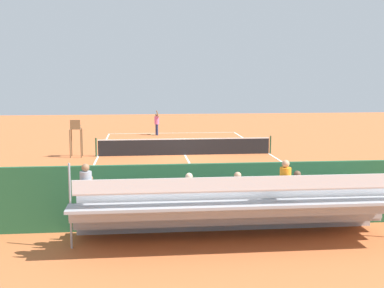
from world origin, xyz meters
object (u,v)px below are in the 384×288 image
object	(u,v)px
courtside_bench	(321,200)
tennis_racket	(152,134)
tennis_net	(185,146)
tennis_player	(157,122)
equipment_bag	(271,214)
bleacher_stand	(229,208)
tennis_ball_near	(152,139)
umpire_chair	(76,134)

from	to	relation	value
courtside_bench	tennis_racket	world-z (taller)	courtside_bench
tennis_net	tennis_player	distance (m)	9.84
tennis_net	equipment_bag	bearing A→B (deg)	96.75
bleacher_stand	tennis_ball_near	world-z (taller)	bleacher_stand
equipment_bag	courtside_bench	bearing A→B (deg)	-175.78
bleacher_stand	tennis_ball_near	xyz separation A→B (m)	(1.56, -22.44, -0.92)
tennis_net	tennis_racket	xyz separation A→B (m)	(1.64, -10.09, -0.49)
tennis_ball_near	umpire_chair	bearing A→B (deg)	58.09
umpire_chair	tennis_player	distance (m)	11.03
tennis_player	tennis_ball_near	world-z (taller)	tennis_player
tennis_net	courtside_bench	size ratio (longest dim) A/B	5.72
tennis_net	equipment_bag	distance (m)	13.50
equipment_bag	tennis_player	world-z (taller)	tennis_player
bleacher_stand	umpire_chair	distance (m)	16.39
tennis_net	bleacher_stand	bearing A→B (deg)	89.43
tennis_racket	tennis_ball_near	bearing A→B (deg)	88.73
tennis_player	tennis_net	bearing A→B (deg)	97.51
tennis_racket	tennis_net	bearing A→B (deg)	99.26
equipment_bag	tennis_ball_near	size ratio (longest dim) A/B	13.64
tennis_net	tennis_racket	distance (m)	10.23
tennis_player	tennis_ball_near	size ratio (longest dim) A/B	29.18
tennis_net	equipment_bag	size ratio (longest dim) A/B	11.44
tennis_player	equipment_bag	bearing A→B (deg)	97.07
umpire_chair	equipment_bag	bearing A→B (deg)	120.40
umpire_chair	tennis_ball_near	distance (m)	8.59
bleacher_stand	umpire_chair	world-z (taller)	bleacher_stand
umpire_chair	tennis_ball_near	bearing A→B (deg)	-121.91
tennis_ball_near	bleacher_stand	bearing A→B (deg)	93.97
equipment_bag	tennis_player	bearing A→B (deg)	-82.93
equipment_bag	umpire_chair	bearing A→B (deg)	-59.60
umpire_chair	tennis_player	size ratio (longest dim) A/B	1.11
tennis_net	umpire_chair	distance (m)	6.25
tennis_racket	umpire_chair	bearing A→B (deg)	65.97
bleacher_stand	tennis_ball_near	distance (m)	22.52
tennis_net	tennis_ball_near	distance (m)	7.30
tennis_net	equipment_bag	xyz separation A→B (m)	(-1.59, 13.40, -0.32)
tennis_racket	tennis_ball_near	world-z (taller)	tennis_ball_near
courtside_bench	tennis_ball_near	world-z (taller)	courtside_bench
tennis_racket	bleacher_stand	bearing A→B (deg)	93.35
tennis_net	equipment_bag	world-z (taller)	tennis_net
tennis_net	tennis_player	xyz separation A→B (m)	(1.28, -9.74, 0.51)
tennis_net	bleacher_stand	distance (m)	15.37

